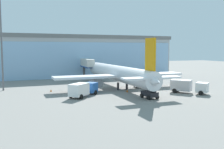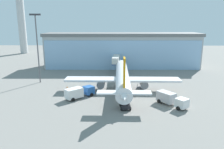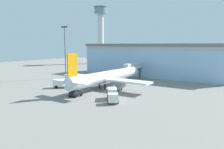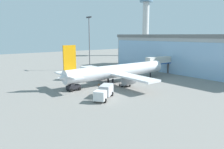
{
  "view_description": "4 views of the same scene",
  "coord_description": "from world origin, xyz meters",
  "px_view_note": "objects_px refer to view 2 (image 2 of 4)",
  "views": [
    {
      "loc": [
        -24.6,
        -45.54,
        9.0
      ],
      "look_at": [
        -2.18,
        9.71,
        3.15
      ],
      "focal_mm": 42.0,
      "sensor_mm": 36.0,
      "label": 1
    },
    {
      "loc": [
        -2.65,
        -47.6,
        17.85
      ],
      "look_at": [
        -3.58,
        9.65,
        3.91
      ],
      "focal_mm": 35.0,
      "sensor_mm": 36.0,
      "label": 2
    },
    {
      "loc": [
        38.03,
        -43.84,
        13.21
      ],
      "look_at": [
        0.16,
        10.69,
        3.98
      ],
      "focal_mm": 35.0,
      "sensor_mm": 36.0,
      "label": 3
    },
    {
      "loc": [
        45.85,
        -28.48,
        13.29
      ],
      "look_at": [
        -1.86,
        8.26,
        2.34
      ],
      "focal_mm": 35.0,
      "sensor_mm": 36.0,
      "label": 4
    }
  ],
  "objects_px": {
    "baggage_cart": "(140,88)",
    "fuel_truck": "(171,99)",
    "catering_truck": "(79,92)",
    "apron_light_mast": "(37,43)",
    "pushback_tug": "(125,104)",
    "airplane": "(122,77)",
    "safety_cone_nose": "(121,95)",
    "safety_cone_wingtip": "(67,87)",
    "control_tower": "(20,10)",
    "jet_bridge": "(116,60)"
  },
  "relations": [
    {
      "from": "apron_light_mast",
      "to": "safety_cone_wingtip",
      "type": "distance_m",
      "value": 15.83
    },
    {
      "from": "pushback_tug",
      "to": "safety_cone_wingtip",
      "type": "distance_m",
      "value": 21.23
    },
    {
      "from": "apron_light_mast",
      "to": "airplane",
      "type": "height_order",
      "value": "apron_light_mast"
    },
    {
      "from": "safety_cone_nose",
      "to": "fuel_truck",
      "type": "bearing_deg",
      "value": -28.8
    },
    {
      "from": "catering_truck",
      "to": "pushback_tug",
      "type": "bearing_deg",
      "value": -72.7
    },
    {
      "from": "fuel_truck",
      "to": "safety_cone_wingtip",
      "type": "height_order",
      "value": "fuel_truck"
    },
    {
      "from": "airplane",
      "to": "fuel_truck",
      "type": "bearing_deg",
      "value": -137.53
    },
    {
      "from": "control_tower",
      "to": "safety_cone_nose",
      "type": "distance_m",
      "value": 94.14
    },
    {
      "from": "safety_cone_nose",
      "to": "safety_cone_wingtip",
      "type": "bearing_deg",
      "value": 156.12
    },
    {
      "from": "fuel_truck",
      "to": "baggage_cart",
      "type": "height_order",
      "value": "fuel_truck"
    },
    {
      "from": "baggage_cart",
      "to": "safety_cone_nose",
      "type": "xyz_separation_m",
      "value": [
        -5.11,
        -4.7,
        -0.23
      ]
    },
    {
      "from": "apron_light_mast",
      "to": "catering_truck",
      "type": "xyz_separation_m",
      "value": [
        14.01,
        -13.76,
        -10.31
      ]
    },
    {
      "from": "fuel_truck",
      "to": "baggage_cart",
      "type": "xyz_separation_m",
      "value": [
        -5.69,
        10.64,
        -0.97
      ]
    },
    {
      "from": "fuel_truck",
      "to": "control_tower",
      "type": "bearing_deg",
      "value": -177.81
    },
    {
      "from": "control_tower",
      "to": "safety_cone_wingtip",
      "type": "distance_m",
      "value": 81.12
    },
    {
      "from": "jet_bridge",
      "to": "catering_truck",
      "type": "height_order",
      "value": "jet_bridge"
    },
    {
      "from": "control_tower",
      "to": "jet_bridge",
      "type": "bearing_deg",
      "value": -41.99
    },
    {
      "from": "baggage_cart",
      "to": "safety_cone_wingtip",
      "type": "bearing_deg",
      "value": -81.74
    },
    {
      "from": "safety_cone_wingtip",
      "to": "airplane",
      "type": "bearing_deg",
      "value": -3.97
    },
    {
      "from": "catering_truck",
      "to": "fuel_truck",
      "type": "relative_size",
      "value": 0.96
    },
    {
      "from": "airplane",
      "to": "catering_truck",
      "type": "xyz_separation_m",
      "value": [
        -10.55,
        -7.1,
        -1.84
      ]
    },
    {
      "from": "jet_bridge",
      "to": "safety_cone_nose",
      "type": "bearing_deg",
      "value": -173.35
    },
    {
      "from": "baggage_cart",
      "to": "fuel_truck",
      "type": "bearing_deg",
      "value": 41.6
    },
    {
      "from": "safety_cone_wingtip",
      "to": "baggage_cart",
      "type": "bearing_deg",
      "value": -5.21
    },
    {
      "from": "catering_truck",
      "to": "safety_cone_wingtip",
      "type": "bearing_deg",
      "value": 77.83
    },
    {
      "from": "jet_bridge",
      "to": "catering_truck",
      "type": "xyz_separation_m",
      "value": [
        -8.94,
        -27.52,
        -3.17
      ]
    },
    {
      "from": "safety_cone_wingtip",
      "to": "catering_truck",
      "type": "bearing_deg",
      "value": -60.15
    },
    {
      "from": "control_tower",
      "to": "catering_truck",
      "type": "relative_size",
      "value": 5.56
    },
    {
      "from": "safety_cone_wingtip",
      "to": "control_tower",
      "type": "bearing_deg",
      "value": 120.37
    },
    {
      "from": "control_tower",
      "to": "apron_light_mast",
      "type": "distance_m",
      "value": 69.32
    },
    {
      "from": "catering_truck",
      "to": "baggage_cart",
      "type": "height_order",
      "value": "catering_truck"
    },
    {
      "from": "jet_bridge",
      "to": "safety_cone_nose",
      "type": "xyz_separation_m",
      "value": [
        1.07,
        -25.86,
        -4.36
      ]
    },
    {
      "from": "jet_bridge",
      "to": "baggage_cart",
      "type": "distance_m",
      "value": 22.43
    },
    {
      "from": "airplane",
      "to": "safety_cone_nose",
      "type": "relative_size",
      "value": 65.24
    },
    {
      "from": "apron_light_mast",
      "to": "baggage_cart",
      "type": "relative_size",
      "value": 6.46
    },
    {
      "from": "catering_truck",
      "to": "fuel_truck",
      "type": "xyz_separation_m",
      "value": [
        20.81,
        -4.28,
        0.0
      ]
    },
    {
      "from": "safety_cone_nose",
      "to": "safety_cone_wingtip",
      "type": "xyz_separation_m",
      "value": [
        -14.69,
        6.51,
        0.0
      ]
    },
    {
      "from": "control_tower",
      "to": "fuel_truck",
      "type": "relative_size",
      "value": 5.36
    },
    {
      "from": "safety_cone_nose",
      "to": "safety_cone_wingtip",
      "type": "distance_m",
      "value": 16.07
    },
    {
      "from": "control_tower",
      "to": "safety_cone_nose",
      "type": "bearing_deg",
      "value": -53.71
    },
    {
      "from": "jet_bridge",
      "to": "control_tower",
      "type": "height_order",
      "value": "control_tower"
    },
    {
      "from": "jet_bridge",
      "to": "apron_light_mast",
      "type": "distance_m",
      "value": 27.69
    },
    {
      "from": "apron_light_mast",
      "to": "pushback_tug",
      "type": "distance_m",
      "value": 33.71
    },
    {
      "from": "apron_light_mast",
      "to": "airplane",
      "type": "relative_size",
      "value": 0.56
    },
    {
      "from": "baggage_cart",
      "to": "safety_cone_nose",
      "type": "bearing_deg",
      "value": -33.94
    },
    {
      "from": "airplane",
      "to": "safety_cone_wingtip",
      "type": "distance_m",
      "value": 15.56
    },
    {
      "from": "safety_cone_nose",
      "to": "safety_cone_wingtip",
      "type": "height_order",
      "value": "same"
    },
    {
      "from": "control_tower",
      "to": "fuel_truck",
      "type": "height_order",
      "value": "control_tower"
    },
    {
      "from": "fuel_truck",
      "to": "baggage_cart",
      "type": "bearing_deg",
      "value": 171.13
    },
    {
      "from": "control_tower",
      "to": "baggage_cart",
      "type": "height_order",
      "value": "control_tower"
    }
  ]
}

